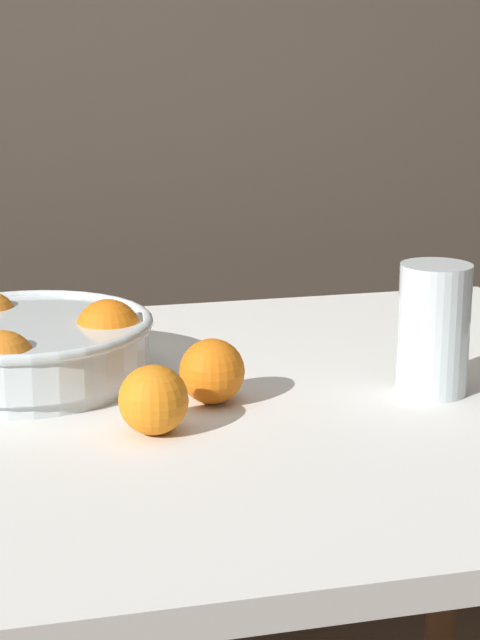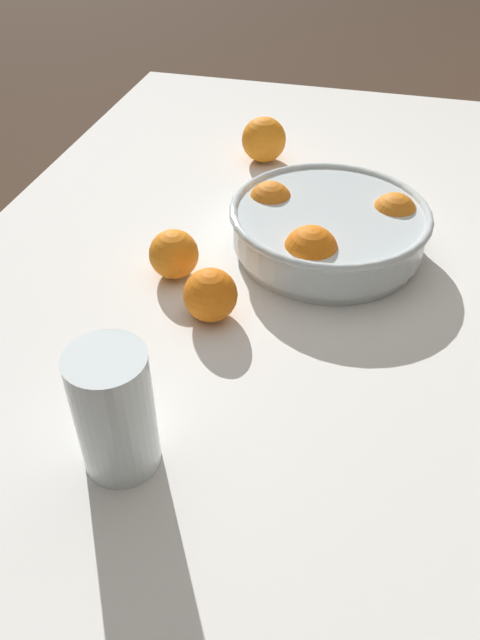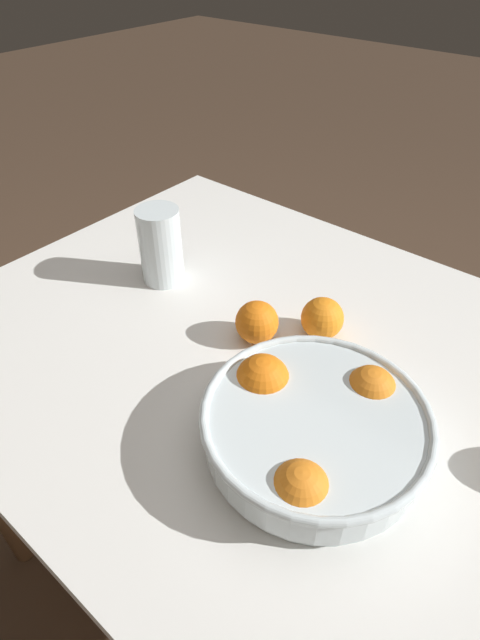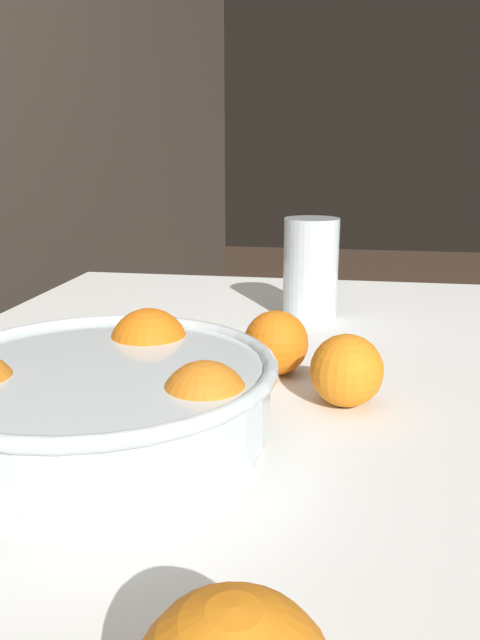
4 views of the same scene
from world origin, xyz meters
name	(u,v)px [view 3 (image 3 of 4)]	position (x,y,z in m)	size (l,w,h in m)	color
ground_plane	(301,602)	(0.00, 0.00, 0.00)	(12.00, 12.00, 0.00)	#4C3828
dining_table	(335,426)	(0.00, 0.00, 0.68)	(1.38, 0.84, 0.76)	white
fruit_bowl	(313,426)	(-0.02, 0.11, 0.80)	(0.29, 0.29, 0.09)	silver
juice_glass	(161,249)	(0.41, -0.04, 0.83)	(0.08, 0.08, 0.14)	#F4A314
orange_loose_near_bowl	(322,318)	(0.09, -0.09, 0.80)	(0.07, 0.07, 0.07)	orange
orange_loose_aside	(257,322)	(0.17, -0.01, 0.80)	(0.07, 0.07, 0.07)	orange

